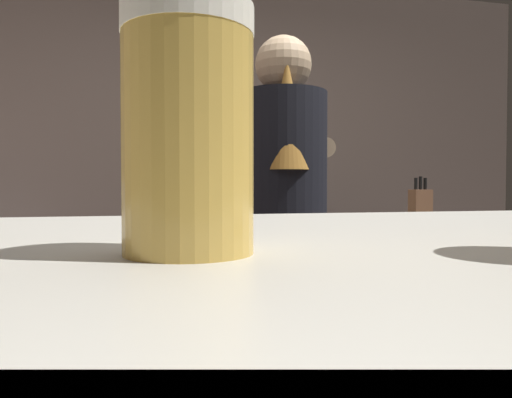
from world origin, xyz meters
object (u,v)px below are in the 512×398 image
Objects in this scene: bartender at (283,219)px; mixing_bowl at (208,225)px; pint_glass_far at (188,131)px; bottle_soy at (227,170)px; bottle_hot_sauce at (228,167)px; bottle_olive_oil at (287,170)px; knife_block at (420,207)px; chefs_knife at (316,230)px.

bartender is 0.62m from mixing_bowl.
pint_glass_far is 3.20m from bottle_soy.
bottle_hot_sauce is (0.27, 1.01, 0.33)m from mixing_bowl.
bottle_hot_sauce reaches higher than bottle_olive_oil.
knife_block is at bearing -69.60° from bottle_olive_oil.
mixing_bowl is 1.16× the size of pint_glass_far.
pint_glass_far is (-0.25, -2.05, 0.23)m from mixing_bowl.
bottle_hot_sauce is at bearing 75.24° from mixing_bowl.
chefs_knife is 1.26m from bottle_olive_oil.
bottle_hot_sauce is (0.04, 1.58, 0.26)m from bartender.
bartender reaches higher than chefs_knife.
bottle_olive_oil is at bearing -9.26° from bartender.
pint_glass_far is 0.59× the size of bottle_hot_sauce.
bottle_soy is at bearing 80.41° from pint_glass_far.
bottle_olive_oil is at bearing 2.66° from bottle_hot_sauce.
knife_block is 1.91× the size of pint_glass_far.
mixing_bowl reaches higher than chefs_knife.
bottle_olive_oil is (0.49, 1.60, 0.25)m from bartender.
bartender is at bearing -91.37° from bottle_hot_sauce.
mixing_bowl is at bearing 29.75° from bartender.
chefs_knife is (0.28, 0.40, -0.09)m from bartender.
bottle_soy reaches higher than mixing_bowl.
knife_block is 1.13× the size of bottle_hot_sauce.
pint_glass_far is (-0.48, -1.48, 0.16)m from bartender.
bottle_soy reaches higher than knife_block.
bartender is at bearing -146.69° from chefs_knife.
bottle_olive_oil reaches higher than knife_block.
bottle_hot_sauce is at bearing 6.45° from bartender.
bartender is at bearing 71.95° from pint_glass_far.
pint_glass_far is at bearing 169.77° from bartender.
knife_block is 1.48m from bottle_soy.
bottle_hot_sauce reaches higher than mixing_bowl.
bartender reaches higher than bottle_hot_sauce.
pint_glass_far is (-1.39, -1.97, 0.15)m from knife_block.
knife_block is 1.13× the size of chefs_knife.
chefs_knife is (0.51, -0.16, -0.02)m from mixing_bowl.
mixing_bowl is 0.54m from chefs_knife.
bottle_olive_oil is at bearing 72.45° from pint_glass_far.
mixing_bowl is at bearing -124.91° from bottle_olive_oil.
bottle_olive_oil reaches higher than pint_glass_far.
bartender is 7.07× the size of bottle_hot_sauce.
pint_glass_far is (-0.76, -1.88, 0.25)m from chefs_knife.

